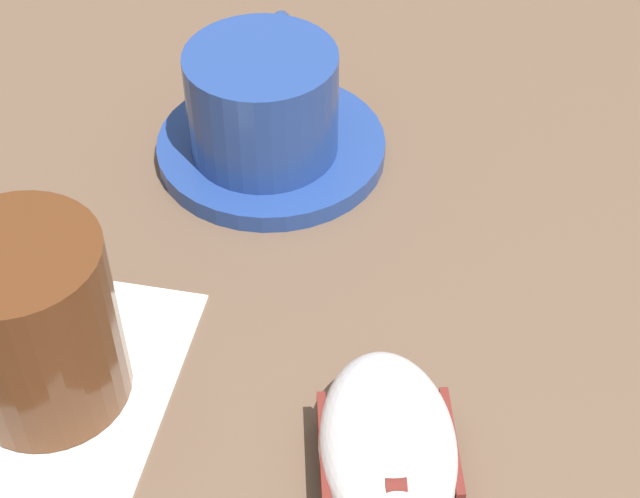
{
  "coord_description": "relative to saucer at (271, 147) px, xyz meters",
  "views": [
    {
      "loc": [
        0.02,
        -0.37,
        0.38
      ],
      "look_at": [
        0.07,
        -0.01,
        0.03
      ],
      "focal_mm": 55.0,
      "sensor_mm": 36.0,
      "label": 1
    }
  ],
  "objects": [
    {
      "name": "ground_plane",
      "position": [
        -0.06,
        -0.1,
        -0.01
      ],
      "size": [
        3.0,
        3.0,
        0.0
      ],
      "primitive_type": "plane",
      "color": "brown"
    },
    {
      "name": "saucer",
      "position": [
        0.0,
        0.0,
        0.0
      ],
      "size": [
        0.14,
        0.14,
        0.01
      ],
      "primitive_type": "cylinder",
      "color": "navy",
      "rests_on": "ground"
    },
    {
      "name": "coffee_cup",
      "position": [
        -0.0,
        -0.0,
        0.04
      ],
      "size": [
        0.09,
        0.12,
        0.06
      ],
      "color": "navy",
      "rests_on": "saucer"
    },
    {
      "name": "computer_mouse",
      "position": [
        0.02,
        -0.23,
        0.01
      ],
      "size": [
        0.07,
        0.11,
        0.04
      ],
      "color": "silver",
      "rests_on": "ground"
    },
    {
      "name": "napkin_under_glass",
      "position": [
        -0.14,
        -0.15,
        -0.0
      ],
      "size": [
        0.18,
        0.18,
        0.0
      ],
      "primitive_type": "cube",
      "rotation": [
        0.0,
        0.0,
        -0.35
      ],
      "color": "silver",
      "rests_on": "ground"
    },
    {
      "name": "drinking_glass",
      "position": [
        -0.13,
        -0.16,
        0.04
      ],
      "size": [
        0.08,
        0.08,
        0.09
      ],
      "primitive_type": "cylinder",
      "color": "#4C2814",
      "rests_on": "napkin_under_glass"
    }
  ]
}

